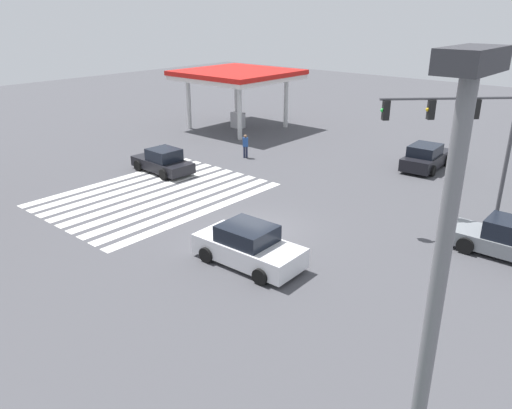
% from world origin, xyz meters
% --- Properties ---
extents(ground_plane, '(110.50, 110.50, 0.00)m').
position_xyz_m(ground_plane, '(0.00, 0.00, 0.00)').
color(ground_plane, '#47474C').
extents(crosswalk_markings, '(11.58, 8.20, 0.01)m').
position_xyz_m(crosswalk_markings, '(0.00, -7.24, 0.00)').
color(crosswalk_markings, silver).
rests_on(crosswalk_markings, ground_plane).
extents(traffic_signal_mast, '(4.44, 4.44, 6.17)m').
position_xyz_m(traffic_signal_mast, '(-6.50, 6.50, 4.58)').
color(traffic_signal_mast, '#47474C').
rests_on(traffic_signal_mast, ground_plane).
extents(car_0, '(2.17, 4.30, 1.51)m').
position_xyz_m(car_0, '(-2.85, -10.09, 0.67)').
color(car_0, black).
rests_on(car_0, ground_plane).
extents(car_1, '(4.50, 2.30, 1.59)m').
position_xyz_m(car_1, '(-14.21, 1.85, 0.73)').
color(car_1, black).
rests_on(car_1, ground_plane).
extents(car_3, '(2.31, 4.51, 1.61)m').
position_xyz_m(car_3, '(2.57, 1.83, 0.74)').
color(car_3, silver).
rests_on(car_3, ground_plane).
extents(gas_station_canopy, '(8.40, 8.40, 4.77)m').
position_xyz_m(gas_station_canopy, '(-14.94, -15.01, 4.25)').
color(gas_station_canopy, silver).
rests_on(gas_station_canopy, ground_plane).
extents(pedestrian, '(0.41, 0.41, 1.60)m').
position_xyz_m(pedestrian, '(-8.58, -8.40, 0.89)').
color(pedestrian, '#232842').
rests_on(pedestrian, ground_plane).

